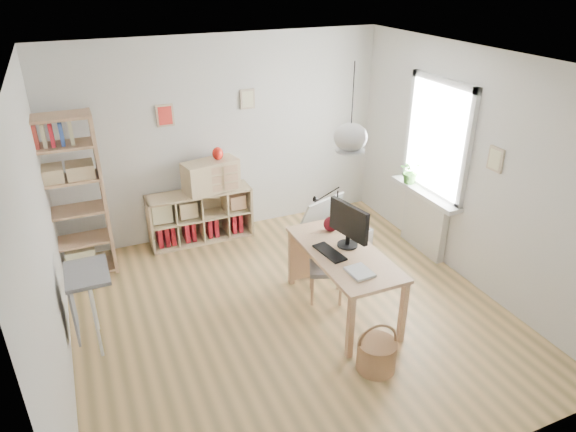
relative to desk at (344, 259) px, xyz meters
name	(u,v)px	position (x,y,z in m)	size (l,w,h in m)	color
ground	(291,314)	(-0.55, 0.15, -0.66)	(4.50, 4.50, 0.00)	tan
room_shell	(351,137)	(0.00, 0.00, 1.34)	(4.50, 4.50, 4.50)	white
window_unit	(438,138)	(1.68, 0.75, 0.89)	(0.07, 1.16, 1.46)	white
radiator	(424,223)	(1.64, 0.75, -0.26)	(0.10, 0.80, 0.80)	silver
windowsill	(425,193)	(1.59, 0.75, 0.17)	(0.22, 1.20, 0.06)	white
desk	(344,259)	(0.00, 0.00, 0.00)	(0.70, 1.50, 0.75)	tan
cube_shelf	(199,219)	(-1.02, 2.23, -0.36)	(1.40, 0.38, 0.72)	#D2B98A
tall_bookshelf	(67,193)	(-2.59, 1.95, 0.43)	(0.80, 0.38, 2.00)	tan
side_table	(82,289)	(-2.59, 0.50, 0.01)	(0.40, 0.55, 0.85)	gray
chair	(326,263)	(-0.03, 0.33, -0.23)	(0.49, 0.49, 0.75)	gray
wicker_basket	(376,354)	(-0.14, -0.94, -0.49)	(0.37, 0.37, 0.52)	olive
storage_chest	(340,237)	(0.58, 1.11, -0.43)	(0.88, 0.93, 0.71)	silver
monitor	(349,223)	(0.09, 0.09, 0.37)	(0.22, 0.55, 0.48)	black
keyboard	(330,252)	(-0.16, 0.03, 0.10)	(0.16, 0.42, 0.02)	black
task_lamp	(325,203)	(0.08, 0.62, 0.37)	(0.38, 0.14, 0.40)	black
yarn_ball	(331,224)	(0.08, 0.46, 0.18)	(0.17, 0.17, 0.17)	#4D0A12
paper_tray	(360,272)	(-0.07, -0.43, 0.11)	(0.21, 0.27, 0.03)	white
drawer_chest	(211,176)	(-0.82, 2.19, 0.27)	(0.72, 0.33, 0.41)	#D2B98A
red_vase	(218,154)	(-0.70, 2.19, 0.56)	(0.14, 0.14, 0.17)	#AB170E
potted_plant	(411,171)	(1.57, 1.06, 0.36)	(0.29, 0.25, 0.32)	#3C732B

